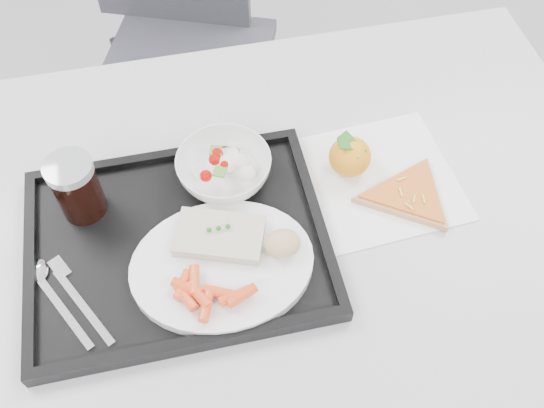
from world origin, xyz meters
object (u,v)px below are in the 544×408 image
tangerine (350,156)px  pizza_slice (409,195)px  chair (178,22)px  dinner_plate (222,265)px  tray (178,244)px  salad_bowl (224,168)px  cola_glass (76,187)px  table (263,235)px

tangerine → pizza_slice: bearing=-45.2°
chair → pizza_slice: (0.30, -0.79, 0.22)m
dinner_plate → tangerine: (0.24, 0.15, 0.01)m
tray → salad_bowl: 0.14m
chair → pizza_slice: 0.88m
tray → tangerine: size_ratio=5.84×
tray → cola_glass: bearing=145.3°
tray → cola_glass: size_ratio=4.17×
cola_glass → salad_bowl: bearing=3.4°
tangerine → chair: bearing=107.5°
dinner_plate → chair: bearing=89.2°
chair → tangerine: chair is taller
salad_bowl → tray: bearing=-130.8°
tray → pizza_slice: bearing=1.6°
salad_bowl → table: bearing=-56.8°
tangerine → salad_bowl: bearing=175.2°
pizza_slice → salad_bowl: bearing=161.3°
dinner_plate → table: bearing=49.6°
tray → dinner_plate: 0.09m
table → salad_bowl: size_ratio=7.89×
cola_glass → pizza_slice: (0.51, -0.08, -0.06)m
cola_glass → tangerine: 0.43m
salad_bowl → pizza_slice: 0.30m
pizza_slice → table: bearing=174.3°
tray → cola_glass: 0.17m
dinner_plate → cola_glass: cola_glass is taller
salad_bowl → tangerine: tangerine is taller
chair → cola_glass: bearing=-106.2°
dinner_plate → salad_bowl: bearing=79.1°
dinner_plate → pizza_slice: dinner_plate is taller
cola_glass → pizza_slice: 0.52m
tray → salad_bowl: size_ratio=2.96×
tray → tangerine: bearing=16.7°
chair → tray: (-0.07, -0.80, 0.22)m
chair → cola_glass: 0.79m
table → dinner_plate: size_ratio=4.44×
salad_bowl → cola_glass: bearing=-176.6°
table → pizza_slice: 0.25m
chair → salad_bowl: 0.74m
salad_bowl → cola_glass: (-0.22, -0.01, 0.03)m
tray → cola_glass: (-0.13, 0.09, 0.06)m
dinner_plate → tangerine: tangerine is taller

